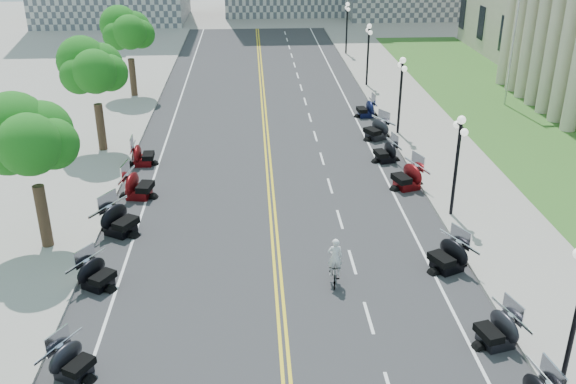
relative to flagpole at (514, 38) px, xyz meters
name	(u,v)px	position (x,y,z in m)	size (l,w,h in m)	color
ground	(277,264)	(-18.00, -22.00, -5.00)	(160.00, 160.00, 0.00)	gray
road	(269,173)	(-18.00, -12.00, -5.00)	(16.00, 90.00, 0.01)	#333335
centerline_yellow_a	(267,173)	(-18.12, -12.00, -4.99)	(0.12, 90.00, 0.00)	yellow
centerline_yellow_b	(271,173)	(-17.88, -12.00, -4.99)	(0.12, 90.00, 0.00)	yellow
edge_line_north	(382,170)	(-11.60, -12.00, -4.99)	(0.12, 90.00, 0.00)	white
edge_line_south	(155,175)	(-24.40, -12.00, -4.99)	(0.12, 90.00, 0.00)	white
lane_dash_5	(369,317)	(-14.80, -26.00, -4.99)	(0.12, 2.00, 0.00)	white
lane_dash_6	(352,262)	(-14.80, -22.00, -4.99)	(0.12, 2.00, 0.00)	white
lane_dash_7	(340,219)	(-14.80, -18.00, -4.99)	(0.12, 2.00, 0.00)	white
lane_dash_8	(330,186)	(-14.80, -14.00, -4.99)	(0.12, 2.00, 0.00)	white
lane_dash_9	(322,159)	(-14.80, -10.00, -4.99)	(0.12, 2.00, 0.00)	white
lane_dash_10	(315,136)	(-14.80, -6.00, -4.99)	(0.12, 2.00, 0.00)	white
lane_dash_11	(310,117)	(-14.80, -2.00, -4.99)	(0.12, 2.00, 0.00)	white
lane_dash_12	(305,101)	(-14.80, 2.00, -4.99)	(0.12, 2.00, 0.00)	white
lane_dash_13	(301,87)	(-14.80, 6.00, -4.99)	(0.12, 2.00, 0.00)	white
lane_dash_14	(298,75)	(-14.80, 10.00, -4.99)	(0.12, 2.00, 0.00)	white
lane_dash_15	(294,65)	(-14.80, 14.00, -4.99)	(0.12, 2.00, 0.00)	white
lane_dash_16	(292,56)	(-14.80, 18.00, -4.99)	(0.12, 2.00, 0.00)	white
lane_dash_17	(289,47)	(-14.80, 22.00, -4.99)	(0.12, 2.00, 0.00)	white
lane_dash_18	(287,40)	(-14.80, 26.00, -4.99)	(0.12, 2.00, 0.00)	white
lane_dash_19	(285,33)	(-14.80, 30.00, -4.99)	(0.12, 2.00, 0.00)	white
sidewalk_north	(453,168)	(-7.50, -12.00, -4.92)	(5.00, 90.00, 0.15)	#9E9991
sidewalk_south	(80,176)	(-28.50, -12.00, -4.92)	(5.00, 90.00, 0.15)	#9E9991
lawn	(518,122)	(-0.50, -4.00, -4.95)	(9.00, 60.00, 0.10)	#356023
street_lamp_1	(576,318)	(-9.40, -30.00, -2.40)	(0.50, 1.20, 4.90)	black
street_lamp_2	(456,167)	(-9.40, -18.00, -2.40)	(0.50, 1.20, 4.90)	black
street_lamp_3	(400,96)	(-9.40, -6.00, -2.40)	(0.50, 1.20, 4.90)	black
street_lamp_4	(368,55)	(-9.40, 6.00, -2.40)	(0.50, 1.20, 4.90)	black
street_lamp_5	(347,28)	(-9.40, 18.00, -2.40)	(0.50, 1.20, 4.90)	black
flagpole	(514,38)	(0.00, 0.00, 0.00)	(1.10, 0.20, 10.00)	silver
tree_2	(31,147)	(-28.00, -20.00, -0.25)	(4.80, 4.80, 9.20)	#235619
tree_3	(94,75)	(-28.00, -8.00, -0.25)	(4.80, 4.80, 9.20)	#235619
tree_4	(129,36)	(-28.00, 4.00, -0.25)	(4.80, 4.80, 9.20)	#235619
motorcycle_n_4	(497,328)	(-10.73, -27.78, -4.33)	(1.93, 1.93, 1.35)	black
motorcycle_n_5	(448,254)	(-10.99, -22.80, -4.28)	(2.05, 2.05, 1.43)	black
motorcycle_n_7	(407,175)	(-10.77, -14.52, -4.25)	(2.13, 2.13, 1.49)	#590A0C
motorcycle_n_8	(386,151)	(-11.14, -10.63, -4.35)	(1.87, 1.87, 1.31)	black
motorcycle_n_9	(376,128)	(-10.96, -6.71, -4.28)	(2.05, 2.05, 1.43)	black
motorcycle_n_10	(366,108)	(-10.84, -2.06, -4.34)	(1.87, 1.87, 1.31)	black
motorcycle_s_4	(72,360)	(-24.82, -28.56, -4.37)	(1.79, 1.79, 1.25)	black
motorcycle_s_5	(97,273)	(-25.14, -23.30, -4.35)	(1.87, 1.87, 1.31)	black
motorcycle_s_6	(120,218)	(-25.04, -18.80, -4.23)	(2.19, 2.19, 1.53)	black
motorcycle_s_7	(138,184)	(-24.80, -14.86, -4.24)	(2.16, 2.16, 1.51)	#590A0C
motorcycle_s_8	(143,154)	(-25.25, -10.34, -4.32)	(1.96, 1.96, 1.37)	#590A0C
bicycle	(334,272)	(-15.77, -23.56, -4.53)	(0.45, 1.58, 0.95)	#A51414
cyclist_rider	(335,244)	(-15.77, -23.56, -3.23)	(0.60, 0.39, 1.64)	silver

